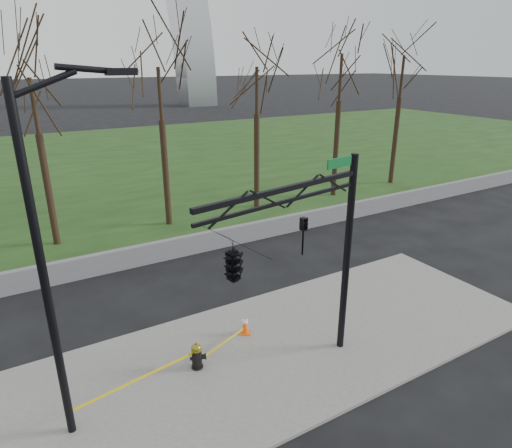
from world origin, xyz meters
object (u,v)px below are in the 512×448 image
fire_hydrant (197,356)px  street_light (51,249)px  traffic_signal_mast (260,252)px  traffic_cone (245,325)px

fire_hydrant → street_light: street_light is taller
traffic_signal_mast → fire_hydrant: bearing=108.7°
fire_hydrant → street_light: (-3.22, -0.59, 4.22)m
traffic_cone → traffic_signal_mast: traffic_signal_mast is taller
traffic_cone → street_light: bearing=-165.2°
fire_hydrant → traffic_cone: 2.13m
traffic_cone → traffic_signal_mast: size_ratio=0.10×
street_light → traffic_signal_mast: 4.39m
traffic_cone → street_light: 6.88m
fire_hydrant → traffic_cone: fire_hydrant is taller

